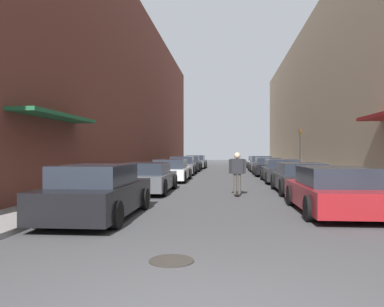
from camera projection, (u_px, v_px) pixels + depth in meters
ground at (224, 179)px, 22.93m from camera, size 106.00×106.00×0.00m
curb_strip_left at (158, 173)px, 28.21m from camera, size 1.80×48.18×0.12m
curb_strip_right at (294, 174)px, 27.25m from camera, size 1.80×48.18×0.12m
building_row_left at (120, 93)px, 28.45m from camera, size 4.90×48.18×12.35m
building_row_right at (335, 97)px, 26.94m from camera, size 4.90×48.18×11.22m
parked_car_left_0 at (98, 192)px, 9.61m from camera, size 1.97×4.53×1.37m
parked_car_left_1 at (147, 178)px, 15.62m from camera, size 2.09×4.56×1.24m
parked_car_left_2 at (171, 170)px, 21.62m from camera, size 2.05×4.78×1.26m
parked_car_left_3 at (182, 166)px, 27.46m from camera, size 1.93×4.10×1.34m
parked_car_left_4 at (190, 164)px, 32.76m from camera, size 1.90×4.59×1.32m
parked_car_left_5 at (196, 162)px, 38.00m from camera, size 2.08×4.55×1.33m
parked_car_right_0 at (334, 191)px, 10.29m from camera, size 2.09×4.40×1.28m
parked_car_right_1 at (300, 178)px, 15.32m from camera, size 1.97×4.48×1.25m
parked_car_right_2 at (281, 171)px, 20.79m from camera, size 2.02×4.67×1.29m
parked_car_right_3 at (267, 167)px, 26.33m from camera, size 1.96×3.94×1.27m
parked_car_right_4 at (260, 164)px, 31.93m from camera, size 1.96×4.35×1.32m
parked_car_right_5 at (257, 163)px, 37.34m from camera, size 2.08×4.16×1.26m
skateboarder at (237, 169)px, 14.41m from camera, size 0.64×0.78×1.67m
manhole_cover at (172, 261)px, 5.80m from camera, size 0.70×0.70×0.02m
traffic_light at (300, 146)px, 27.40m from camera, size 0.16×0.22×3.24m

